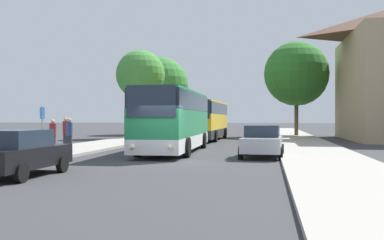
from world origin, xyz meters
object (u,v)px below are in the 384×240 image
at_px(bus_middle, 206,120).
at_px(bus_stop_sign, 42,124).
at_px(tree_left_far, 160,85).
at_px(pedestrian_waiting_far, 69,134).
at_px(tree_left_near, 140,75).
at_px(pedestrian_waiting_near, 53,135).
at_px(tree_right_near, 296,74).
at_px(parked_car_left_curb, 18,153).
at_px(parked_car_right_near, 262,141).
at_px(pedestrian_walking_back, 66,132).
at_px(bus_front, 175,120).

relative_size(bus_middle, bus_stop_sign, 4.87).
bearing_deg(bus_middle, tree_left_far, 121.33).
bearing_deg(pedestrian_waiting_far, bus_stop_sign, -36.27).
xyz_separation_m(pedestrian_waiting_far, tree_left_near, (-1.42, 18.57, 4.98)).
bearing_deg(tree_left_far, bus_stop_sign, -88.21).
bearing_deg(tree_left_near, pedestrian_waiting_near, -88.38).
bearing_deg(tree_right_near, parked_car_left_curb, -108.11).
distance_m(parked_car_right_near, pedestrian_waiting_near, 11.15).
bearing_deg(pedestrian_walking_back, tree_left_far, 174.90).
xyz_separation_m(parked_car_right_near, bus_stop_sign, (-11.21, -0.79, 0.83)).
relative_size(bus_front, pedestrian_waiting_near, 6.71).
bearing_deg(tree_right_near, bus_front, -109.94).
height_order(bus_middle, tree_right_near, tree_right_near).
relative_size(pedestrian_walking_back, tree_left_near, 0.22).
distance_m(bus_middle, parked_car_left_curb, 25.56).
bearing_deg(parked_car_right_near, tree_left_far, -64.13).
bearing_deg(bus_stop_sign, pedestrian_waiting_far, 48.92).
height_order(pedestrian_waiting_near, tree_left_far, tree_left_far).
relative_size(bus_middle, tree_left_near, 1.42).
bearing_deg(pedestrian_waiting_near, pedestrian_walking_back, -85.27).
distance_m(pedestrian_walking_back, tree_left_far, 25.05).
relative_size(bus_front, bus_middle, 0.99).
bearing_deg(pedestrian_walking_back, pedestrian_waiting_near, 11.29).
distance_m(bus_stop_sign, tree_left_near, 20.16).
bearing_deg(parked_car_left_curb, pedestrian_waiting_far, 106.00).
height_order(parked_car_left_curb, pedestrian_walking_back, pedestrian_walking_back).
distance_m(bus_middle, tree_right_near, 12.73).
relative_size(parked_car_right_near, bus_stop_sign, 1.68).
height_order(pedestrian_walking_back, tree_right_near, tree_right_near).
xyz_separation_m(bus_middle, pedestrian_walking_back, (-7.23, -12.59, -0.71)).
bearing_deg(tree_right_near, bus_middle, -134.12).
distance_m(parked_car_left_curb, pedestrian_waiting_far, 9.25).
bearing_deg(parked_car_left_curb, tree_left_near, 99.03).
relative_size(parked_car_right_near, tree_left_near, 0.49).
xyz_separation_m(parked_car_left_curb, pedestrian_waiting_near, (-3.25, 8.84, 0.22)).
bearing_deg(bus_middle, tree_left_near, 162.94).
distance_m(bus_stop_sign, pedestrian_waiting_far, 1.57).
xyz_separation_m(parked_car_right_near, pedestrian_walking_back, (-12.28, 4.16, 0.27)).
relative_size(tree_left_near, tree_right_near, 0.85).
bearing_deg(parked_car_left_curb, bus_front, 76.84).
bearing_deg(bus_stop_sign, tree_right_near, 61.06).
bearing_deg(tree_left_far, pedestrian_walking_back, -90.33).
bearing_deg(pedestrian_walking_back, bus_middle, 145.39).
bearing_deg(bus_middle, pedestrian_waiting_far, -106.75).
bearing_deg(parked_car_left_curb, tree_left_far, 97.69).
bearing_deg(parked_car_left_curb, pedestrian_waiting_near, 111.40).
height_order(pedestrian_waiting_near, tree_left_near, tree_left_near).
distance_m(bus_front, tree_right_near, 24.38).
distance_m(tree_left_near, tree_right_near, 16.16).
height_order(parked_car_right_near, tree_left_far, tree_left_far).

